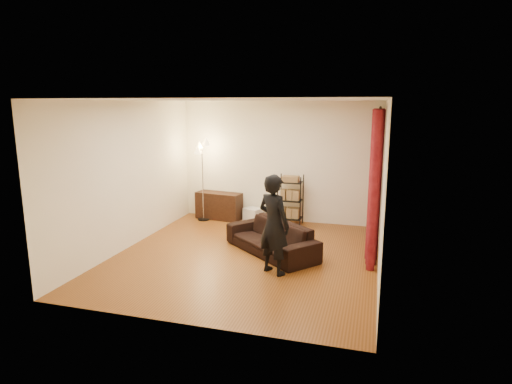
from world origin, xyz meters
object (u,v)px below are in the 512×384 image
(sofa, at_px, (271,238))
(media_cabinet, at_px, (219,206))
(person, at_px, (274,224))
(wire_shelf, at_px, (290,200))
(floor_lamp, at_px, (203,181))
(storage_boxes, at_px, (253,215))

(sofa, relative_size, media_cabinet, 1.80)
(person, height_order, wire_shelf, person)
(sofa, distance_m, person, 1.06)
(wire_shelf, relative_size, floor_lamp, 0.61)
(media_cabinet, xyz_separation_m, storage_boxes, (0.82, 0.00, -0.16))
(sofa, height_order, storage_boxes, sofa)
(storage_boxes, bearing_deg, media_cabinet, -179.90)
(floor_lamp, bearing_deg, wire_shelf, 4.70)
(media_cabinet, bearing_deg, sofa, -40.01)
(person, distance_m, media_cabinet, 3.51)
(storage_boxes, bearing_deg, floor_lamp, -169.83)
(person, relative_size, floor_lamp, 0.87)
(sofa, relative_size, storage_boxes, 5.13)
(person, relative_size, wire_shelf, 1.43)
(media_cabinet, height_order, floor_lamp, floor_lamp)
(storage_boxes, relative_size, wire_shelf, 0.34)
(sofa, relative_size, person, 1.20)
(storage_boxes, distance_m, floor_lamp, 1.38)
(media_cabinet, xyz_separation_m, floor_lamp, (-0.31, -0.20, 0.60))
(storage_boxes, distance_m, wire_shelf, 0.96)
(sofa, xyz_separation_m, floor_lamp, (-2.05, 1.75, 0.63))
(person, distance_m, storage_boxes, 3.14)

